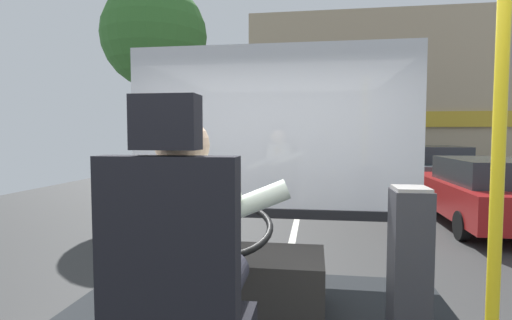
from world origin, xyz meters
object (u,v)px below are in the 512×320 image
object	(u,v)px
parked_car_red	(484,191)
fare_box	(409,262)
steering_console	(240,280)
handrail_pole	(497,197)
bus_driver	(189,249)
parked_car_charcoal	(432,168)
driver_seat	(179,307)
parked_car_black	(387,161)

from	to	relation	value
parked_car_red	fare_box	bearing A→B (deg)	-114.80
steering_console	handrail_pole	bearing A→B (deg)	-43.31
bus_driver	parked_car_charcoal	bearing A→B (deg)	70.50
fare_box	parked_car_red	bearing A→B (deg)	65.20
fare_box	parked_car_charcoal	world-z (taller)	fare_box
driver_seat	bus_driver	xyz separation A→B (m)	(0.00, 0.13, 0.18)
parked_car_charcoal	handrail_pole	bearing A→B (deg)	-104.59
driver_seat	parked_car_red	world-z (taller)	driver_seat
bus_driver	parked_car_charcoal	world-z (taller)	bus_driver
fare_box	handrail_pole	bearing A→B (deg)	-85.30
parked_car_charcoal	parked_car_black	world-z (taller)	parked_car_charcoal
bus_driver	parked_car_charcoal	distance (m)	12.57
parked_car_red	parked_car_charcoal	distance (m)	4.84
fare_box	parked_car_charcoal	size ratio (longest dim) A/B	0.21
parked_car_charcoal	driver_seat	bearing A→B (deg)	-109.30
driver_seat	parked_car_black	xyz separation A→B (m)	(3.82, 17.78, -0.58)
steering_console	handrail_pole	xyz separation A→B (m)	(1.11, -1.05, 0.75)
driver_seat	fare_box	distance (m)	1.47
bus_driver	parked_car_red	bearing A→B (deg)	61.19
parked_car_red	handrail_pole	bearing A→B (deg)	-111.38
parked_car_charcoal	parked_car_black	distance (m)	5.83
bus_driver	fare_box	size ratio (longest dim) A/B	0.90
bus_driver	parked_car_black	size ratio (longest dim) A/B	0.21
driver_seat	handrail_pole	bearing A→B (deg)	6.69
steering_console	handrail_pole	world-z (taller)	handrail_pole
handrail_pole	fare_box	world-z (taller)	handrail_pole
parked_car_black	handrail_pole	bearing A→B (deg)	-98.73
bus_driver	steering_console	world-z (taller)	bus_driver
driver_seat	parked_car_charcoal	world-z (taller)	driver_seat
bus_driver	steering_console	distance (m)	1.17
fare_box	parked_car_charcoal	distance (m)	11.38
fare_box	parked_car_black	size ratio (longest dim) A/B	0.23
driver_seat	bus_driver	world-z (taller)	driver_seat
fare_box	parked_car_red	xyz separation A→B (m)	(2.81, 6.09, -0.39)
handrail_pole	fare_box	bearing A→B (deg)	94.70
handrail_pole	driver_seat	bearing A→B (deg)	-173.31
driver_seat	handrail_pole	xyz separation A→B (m)	(1.11, 0.13, 0.41)
fare_box	steering_console	bearing A→B (deg)	172.37
bus_driver	handrail_pole	distance (m)	1.13
driver_seat	bus_driver	bearing A→B (deg)	90.00
driver_seat	parked_car_red	size ratio (longest dim) A/B	0.31
handrail_pole	bus_driver	bearing A→B (deg)	-179.83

